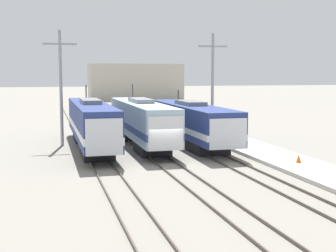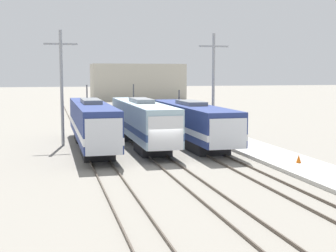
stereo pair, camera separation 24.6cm
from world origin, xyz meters
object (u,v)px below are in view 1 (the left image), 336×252
at_px(locomotive_far_left, 91,124).
at_px(traffic_cone, 299,159).
at_px(locomotive_far_right, 192,122).
at_px(catenary_tower_left, 61,85).
at_px(catenary_tower_right, 213,84).
at_px(locomotive_center, 142,122).

xyz_separation_m(locomotive_far_left, traffic_cone, (13.16, -11.16, -1.64)).
height_order(locomotive_far_right, traffic_cone, locomotive_far_right).
bearing_deg(locomotive_far_left, catenary_tower_left, 131.92).
distance_m(locomotive_far_right, catenary_tower_right, 5.12).
bearing_deg(catenary_tower_right, locomotive_far_left, -167.44).
xyz_separation_m(locomotive_far_right, catenary_tower_right, (2.86, 2.55, 3.39)).
relative_size(locomotive_far_right, catenary_tower_left, 1.79).
bearing_deg(catenary_tower_left, locomotive_far_right, -12.68).
relative_size(locomotive_far_left, catenary_tower_right, 1.86).
bearing_deg(traffic_cone, locomotive_far_right, 110.47).
bearing_deg(locomotive_far_left, locomotive_far_right, 0.54).
xyz_separation_m(locomotive_center, catenary_tower_right, (7.34, 2.14, 3.27)).
bearing_deg(locomotive_far_right, traffic_cone, -69.53).
bearing_deg(catenary_tower_right, locomotive_far_right, -138.31).
bearing_deg(locomotive_far_right, locomotive_far_left, -179.46).
bearing_deg(catenary_tower_left, locomotive_center, -17.38).
relative_size(locomotive_far_left, traffic_cone, 33.29).
relative_size(catenary_tower_left, catenary_tower_right, 1.00).
height_order(locomotive_center, traffic_cone, locomotive_center).
bearing_deg(catenary_tower_left, traffic_cone, -41.61).
xyz_separation_m(locomotive_far_left, locomotive_far_right, (8.96, 0.08, -0.13)).
xyz_separation_m(locomotive_far_left, catenary_tower_left, (-2.37, 2.63, 3.26)).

